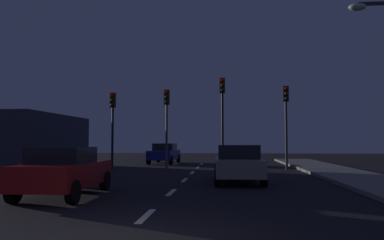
{
  "coord_description": "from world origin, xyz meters",
  "views": [
    {
      "loc": [
        1.77,
        -5.51,
        1.65
      ],
      "look_at": [
        -0.2,
        15.94,
        2.93
      ],
      "focal_mm": 34.22,
      "sensor_mm": 36.0,
      "label": 1
    }
  ],
  "objects_px": {
    "car_adjacent_lane": "(65,171)",
    "car_oncoming_far": "(164,153)",
    "car_stopped_ahead": "(238,163)",
    "traffic_signal_center_right": "(222,106)",
    "traffic_signal_center_left": "(167,113)",
    "traffic_signal_far_right": "(286,111)",
    "traffic_signal_far_left": "(113,115)"
  },
  "relations": [
    {
      "from": "traffic_signal_far_right",
      "to": "car_adjacent_lane",
      "type": "bearing_deg",
      "value": -127.65
    },
    {
      "from": "car_adjacent_lane",
      "to": "car_oncoming_far",
      "type": "relative_size",
      "value": 0.93
    },
    {
      "from": "car_adjacent_lane",
      "to": "car_oncoming_far",
      "type": "height_order",
      "value": "car_oncoming_far"
    },
    {
      "from": "traffic_signal_far_left",
      "to": "traffic_signal_center_right",
      "type": "distance_m",
      "value": 6.7
    },
    {
      "from": "traffic_signal_center_left",
      "to": "traffic_signal_far_right",
      "type": "height_order",
      "value": "traffic_signal_far_right"
    },
    {
      "from": "car_oncoming_far",
      "to": "car_stopped_ahead",
      "type": "bearing_deg",
      "value": -67.55
    },
    {
      "from": "car_stopped_ahead",
      "to": "car_adjacent_lane",
      "type": "bearing_deg",
      "value": -141.39
    },
    {
      "from": "car_stopped_ahead",
      "to": "car_oncoming_far",
      "type": "distance_m",
      "value": 13.39
    },
    {
      "from": "traffic_signal_far_left",
      "to": "traffic_signal_center_left",
      "type": "height_order",
      "value": "traffic_signal_center_left"
    },
    {
      "from": "traffic_signal_center_right",
      "to": "car_adjacent_lane",
      "type": "xyz_separation_m",
      "value": [
        -4.71,
        -10.91,
        -3.02
      ]
    },
    {
      "from": "car_stopped_ahead",
      "to": "car_oncoming_far",
      "type": "xyz_separation_m",
      "value": [
        -5.11,
        12.37,
        -0.0
      ]
    },
    {
      "from": "traffic_signal_far_left",
      "to": "car_oncoming_far",
      "type": "xyz_separation_m",
      "value": [
        2.24,
        5.76,
        -2.49
      ]
    },
    {
      "from": "traffic_signal_center_left",
      "to": "car_adjacent_lane",
      "type": "bearing_deg",
      "value": -97.12
    },
    {
      "from": "car_stopped_ahead",
      "to": "traffic_signal_center_right",
      "type": "bearing_deg",
      "value": 95.74
    },
    {
      "from": "traffic_signal_center_left",
      "to": "traffic_signal_far_right",
      "type": "xyz_separation_m",
      "value": [
        7.05,
        0.0,
        0.08
      ]
    },
    {
      "from": "traffic_signal_center_right",
      "to": "traffic_signal_center_left",
      "type": "bearing_deg",
      "value": -179.98
    },
    {
      "from": "traffic_signal_far_right",
      "to": "car_oncoming_far",
      "type": "xyz_separation_m",
      "value": [
        -8.15,
        5.76,
        -2.67
      ]
    },
    {
      "from": "traffic_signal_far_left",
      "to": "traffic_signal_center_right",
      "type": "height_order",
      "value": "traffic_signal_center_right"
    },
    {
      "from": "traffic_signal_far_left",
      "to": "traffic_signal_far_right",
      "type": "height_order",
      "value": "traffic_signal_far_right"
    },
    {
      "from": "traffic_signal_far_left",
      "to": "car_adjacent_lane",
      "type": "bearing_deg",
      "value": -79.76
    },
    {
      "from": "traffic_signal_center_right",
      "to": "car_stopped_ahead",
      "type": "xyz_separation_m",
      "value": [
        0.67,
        -6.62,
        -3.01
      ]
    },
    {
      "from": "traffic_signal_center_left",
      "to": "traffic_signal_far_right",
      "type": "relative_size",
      "value": 0.97
    },
    {
      "from": "traffic_signal_center_right",
      "to": "car_stopped_ahead",
      "type": "bearing_deg",
      "value": -84.26
    },
    {
      "from": "traffic_signal_far_left",
      "to": "car_adjacent_lane",
      "type": "distance_m",
      "value": 11.36
    },
    {
      "from": "traffic_signal_far_right",
      "to": "car_oncoming_far",
      "type": "distance_m",
      "value": 10.33
    },
    {
      "from": "traffic_signal_center_right",
      "to": "car_stopped_ahead",
      "type": "height_order",
      "value": "traffic_signal_center_right"
    },
    {
      "from": "traffic_signal_far_left",
      "to": "car_adjacent_lane",
      "type": "xyz_separation_m",
      "value": [
        1.97,
        -10.91,
        -2.5
      ]
    },
    {
      "from": "traffic_signal_far_left",
      "to": "car_oncoming_far",
      "type": "distance_m",
      "value": 6.66
    },
    {
      "from": "traffic_signal_center_left",
      "to": "car_adjacent_lane",
      "type": "distance_m",
      "value": 11.29
    },
    {
      "from": "traffic_signal_center_right",
      "to": "car_adjacent_lane",
      "type": "height_order",
      "value": "traffic_signal_center_right"
    },
    {
      "from": "car_adjacent_lane",
      "to": "car_oncoming_far",
      "type": "distance_m",
      "value": 16.67
    },
    {
      "from": "traffic_signal_far_right",
      "to": "car_stopped_ahead",
      "type": "height_order",
      "value": "traffic_signal_far_right"
    }
  ]
}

